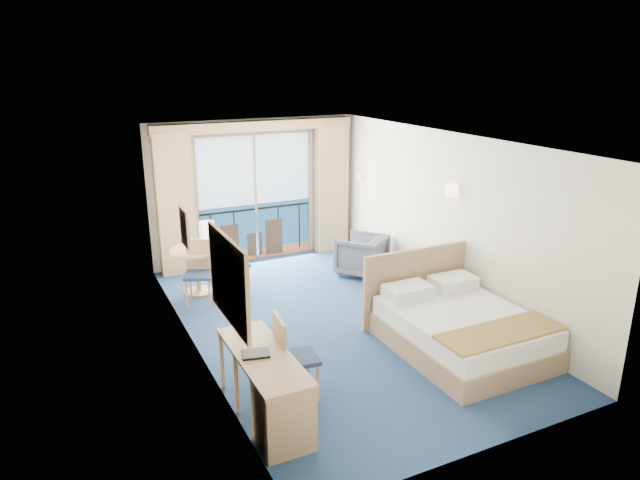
{
  "coord_description": "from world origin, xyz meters",
  "views": [
    {
      "loc": [
        -3.51,
        -6.85,
        3.71
      ],
      "look_at": [
        -0.1,
        0.2,
        1.24
      ],
      "focal_mm": 32.0,
      "sensor_mm": 36.0,
      "label": 1
    }
  ],
  "objects_px": {
    "round_table": "(197,259)",
    "table_chair_a": "(232,260)",
    "bed": "(459,327)",
    "desk_chair": "(290,352)",
    "nightstand": "(438,289)",
    "armchair": "(361,255)",
    "table_chair_b": "(199,268)",
    "desk": "(279,403)",
    "floor_lamp": "(361,196)"
  },
  "relations": [
    {
      "from": "armchair",
      "to": "table_chair_b",
      "type": "relative_size",
      "value": 0.79
    },
    {
      "from": "table_chair_a",
      "to": "floor_lamp",
      "type": "bearing_deg",
      "value": -81.05
    },
    {
      "from": "round_table",
      "to": "bed",
      "type": "bearing_deg",
      "value": -52.62
    },
    {
      "from": "bed",
      "to": "round_table",
      "type": "xyz_separation_m",
      "value": [
        -2.64,
        3.45,
        0.27
      ]
    },
    {
      "from": "table_chair_a",
      "to": "nightstand",
      "type": "bearing_deg",
      "value": -124.79
    },
    {
      "from": "nightstand",
      "to": "floor_lamp",
      "type": "bearing_deg",
      "value": 91.15
    },
    {
      "from": "bed",
      "to": "desk_chair",
      "type": "bearing_deg",
      "value": -177.77
    },
    {
      "from": "armchair",
      "to": "desk_chair",
      "type": "relative_size",
      "value": 0.78
    },
    {
      "from": "nightstand",
      "to": "floor_lamp",
      "type": "relative_size",
      "value": 0.34
    },
    {
      "from": "bed",
      "to": "desk",
      "type": "distance_m",
      "value": 2.97
    },
    {
      "from": "table_chair_a",
      "to": "bed",
      "type": "bearing_deg",
      "value": -144.52
    },
    {
      "from": "bed",
      "to": "floor_lamp",
      "type": "bearing_deg",
      "value": 81.33
    },
    {
      "from": "floor_lamp",
      "to": "table_chair_a",
      "type": "relative_size",
      "value": 1.84
    },
    {
      "from": "round_table",
      "to": "table_chair_a",
      "type": "height_order",
      "value": "table_chair_a"
    },
    {
      "from": "armchair",
      "to": "table_chair_b",
      "type": "distance_m",
      "value": 2.94
    },
    {
      "from": "armchair",
      "to": "table_chair_b",
      "type": "xyz_separation_m",
      "value": [
        -2.94,
        0.05,
        0.21
      ]
    },
    {
      "from": "desk",
      "to": "table_chair_b",
      "type": "distance_m",
      "value": 3.82
    },
    {
      "from": "desk_chair",
      "to": "table_chair_a",
      "type": "bearing_deg",
      "value": -0.17
    },
    {
      "from": "nightstand",
      "to": "table_chair_b",
      "type": "relative_size",
      "value": 0.58
    },
    {
      "from": "round_table",
      "to": "table_chair_a",
      "type": "relative_size",
      "value": 0.92
    },
    {
      "from": "nightstand",
      "to": "table_chair_a",
      "type": "bearing_deg",
      "value": 141.46
    },
    {
      "from": "nightstand",
      "to": "desk_chair",
      "type": "distance_m",
      "value": 3.36
    },
    {
      "from": "armchair",
      "to": "table_chair_a",
      "type": "bearing_deg",
      "value": -45.17
    },
    {
      "from": "nightstand",
      "to": "bed",
      "type": "bearing_deg",
      "value": -115.84
    },
    {
      "from": "floor_lamp",
      "to": "desk_chair",
      "type": "xyz_separation_m",
      "value": [
        -3.03,
        -3.7,
        -0.72
      ]
    },
    {
      "from": "round_table",
      "to": "table_chair_b",
      "type": "xyz_separation_m",
      "value": [
        -0.06,
        -0.38,
        -0.01
      ]
    },
    {
      "from": "bed",
      "to": "floor_lamp",
      "type": "height_order",
      "value": "floor_lamp"
    },
    {
      "from": "nightstand",
      "to": "round_table",
      "type": "bearing_deg",
      "value": 145.51
    },
    {
      "from": "bed",
      "to": "table_chair_a",
      "type": "height_order",
      "value": "bed"
    },
    {
      "from": "bed",
      "to": "round_table",
      "type": "distance_m",
      "value": 4.35
    },
    {
      "from": "floor_lamp",
      "to": "bed",
      "type": "bearing_deg",
      "value": -98.67
    },
    {
      "from": "desk",
      "to": "table_chair_a",
      "type": "height_order",
      "value": "table_chair_a"
    },
    {
      "from": "bed",
      "to": "round_table",
      "type": "bearing_deg",
      "value": 127.38
    },
    {
      "from": "bed",
      "to": "desk_chair",
      "type": "distance_m",
      "value": 2.49
    },
    {
      "from": "desk_chair",
      "to": "table_chair_a",
      "type": "relative_size",
      "value": 1.1
    },
    {
      "from": "nightstand",
      "to": "armchair",
      "type": "bearing_deg",
      "value": 101.22
    },
    {
      "from": "floor_lamp",
      "to": "nightstand",
      "type": "bearing_deg",
      "value": -88.85
    },
    {
      "from": "floor_lamp",
      "to": "round_table",
      "type": "relative_size",
      "value": 2.0
    },
    {
      "from": "bed",
      "to": "table_chair_b",
      "type": "bearing_deg",
      "value": 131.25
    },
    {
      "from": "table_chair_b",
      "to": "desk_chair",
      "type": "bearing_deg",
      "value": -62.7
    },
    {
      "from": "armchair",
      "to": "table_chair_b",
      "type": "height_order",
      "value": "table_chair_b"
    },
    {
      "from": "armchair",
      "to": "round_table",
      "type": "distance_m",
      "value": 2.92
    },
    {
      "from": "bed",
      "to": "desk_chair",
      "type": "height_order",
      "value": "bed"
    },
    {
      "from": "desk",
      "to": "table_chair_a",
      "type": "distance_m",
      "value": 4.18
    },
    {
      "from": "desk_chair",
      "to": "round_table",
      "type": "height_order",
      "value": "desk_chair"
    },
    {
      "from": "desk_chair",
      "to": "table_chair_a",
      "type": "distance_m",
      "value": 3.48
    },
    {
      "from": "desk",
      "to": "desk_chair",
      "type": "distance_m",
      "value": 0.77
    },
    {
      "from": "nightstand",
      "to": "desk",
      "type": "distance_m",
      "value": 3.99
    },
    {
      "from": "bed",
      "to": "desk",
      "type": "height_order",
      "value": "bed"
    },
    {
      "from": "nightstand",
      "to": "desk_chair",
      "type": "bearing_deg",
      "value": -156.64
    }
  ]
}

